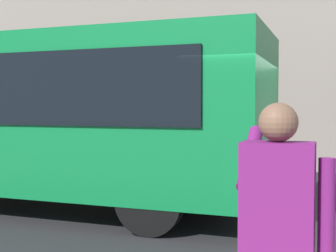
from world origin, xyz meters
TOP-DOWN VIEW (x-y plane):
  - ground_plane at (0.00, 0.00)m, footprint 60.00×60.00m
  - red_bus at (4.75, -0.06)m, footprint 9.05×2.54m
  - pedestrian_photographer at (-0.44, 4.42)m, footprint 0.53×0.52m

SIDE VIEW (x-z plane):
  - ground_plane at x=0.00m, z-range 0.00..0.00m
  - pedestrian_photographer at x=-0.44m, z-range 0.29..1.99m
  - red_bus at x=4.75m, z-range 0.14..3.22m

